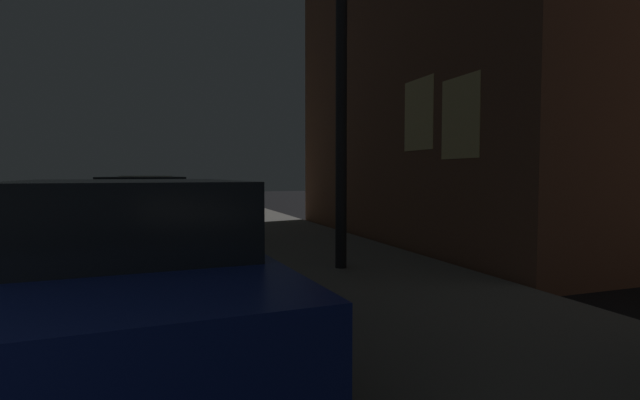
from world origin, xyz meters
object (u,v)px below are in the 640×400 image
at_px(car_black, 143,212).
at_px(car_yellow_cab, 147,197).
at_px(street_lamp, 341,11).
at_px(car_blue, 130,270).

distance_m(car_black, car_yellow_cab, 6.94).
xyz_separation_m(car_black, car_yellow_cab, (-0.00, 6.94, 0.01)).
bearing_deg(street_lamp, car_yellow_cab, 103.84).
bearing_deg(car_yellow_cab, car_black, -90.00).
height_order(car_yellow_cab, street_lamp, street_lamp).
height_order(car_blue, car_black, same).
relative_size(car_blue, street_lamp, 0.81).
xyz_separation_m(car_blue, car_yellow_cab, (0.00, 13.09, 0.01)).
bearing_deg(street_lamp, car_black, 123.92).
height_order(car_black, car_yellow_cab, same).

